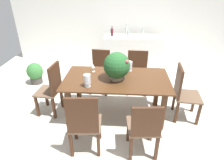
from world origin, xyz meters
name	(u,v)px	position (x,y,z in m)	size (l,w,h in m)	color
ground_plane	(117,107)	(0.00, 0.00, 0.00)	(7.04, 7.04, 0.00)	beige
back_wall	(121,18)	(0.00, 2.60, 1.30)	(6.40, 0.10, 2.60)	white
dining_table	(117,85)	(0.00, -0.22, 0.64)	(1.85, 0.99, 0.77)	#4C2D19
chair_foot_end	(183,91)	(1.18, -0.21, 0.56)	(0.48, 0.50, 1.02)	#422616
chair_far_left	(100,69)	(-0.41, 0.73, 0.52)	(0.48, 0.49, 0.93)	#422616
chair_near_left	(84,122)	(-0.41, -1.17, 0.57)	(0.49, 0.46, 1.03)	#422616
chair_far_right	(137,69)	(0.42, 0.72, 0.53)	(0.49, 0.43, 0.93)	#422616
chair_near_right	(144,127)	(0.42, -1.17, 0.52)	(0.47, 0.49, 0.93)	#422616
chair_head_end	(52,87)	(-1.18, -0.23, 0.56)	(0.45, 0.48, 1.01)	#422616
flower_centerpiece	(117,66)	(0.00, -0.24, 1.02)	(0.45, 0.45, 0.48)	gray
crystal_vase_left	(130,65)	(0.23, 0.11, 0.88)	(0.10, 0.10, 0.19)	silver
crystal_vase_center_near	(87,79)	(-0.46, -0.53, 0.90)	(0.11, 0.11, 0.21)	silver
wine_glass	(93,66)	(-0.45, 0.04, 0.88)	(0.06, 0.06, 0.16)	silver
kitchen_counter	(133,52)	(0.36, 2.00, 0.46)	(1.59, 0.56, 0.92)	white
wine_bottle_green	(128,34)	(0.21, 1.91, 1.01)	(0.07, 0.07, 0.24)	#B2BFB7
wine_bottle_clear	(112,32)	(-0.23, 2.02, 1.02)	(0.07, 0.07, 0.25)	#511E28
wine_bottle_amber	(126,31)	(0.16, 2.15, 1.04)	(0.06, 0.06, 0.30)	#B2BFB7
wine_bottle_dark	(142,32)	(0.59, 2.06, 1.03)	(0.06, 0.06, 0.24)	#B2BFB7
potted_plant_floor	(35,73)	(-2.04, 0.91, 0.27)	(0.38, 0.38, 0.53)	#423D38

